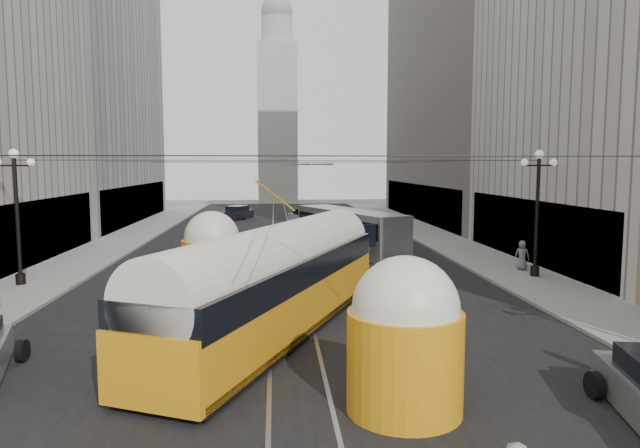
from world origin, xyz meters
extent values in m
cube|color=black|center=(0.00, 32.50, 0.00)|extent=(20.00, 85.00, 0.02)
cube|color=gray|center=(-12.00, 36.00, 0.07)|extent=(4.00, 72.00, 0.15)
cube|color=gray|center=(12.00, 36.00, 0.07)|extent=(4.00, 72.00, 0.15)
cube|color=gray|center=(-0.75, 32.50, 0.00)|extent=(0.12, 85.00, 0.04)
cube|color=gray|center=(0.75, 32.50, 0.00)|extent=(0.12, 85.00, 0.04)
cube|color=black|center=(-14.05, 24.00, 2.00)|extent=(0.10, 18.00, 3.60)
cube|color=#999999|center=(-20.00, 48.00, 14.00)|extent=(12.00, 28.00, 28.00)
cube|color=black|center=(-14.05, 48.00, 2.00)|extent=(0.10, 25.20, 3.60)
cube|color=black|center=(14.05, 22.00, 2.00)|extent=(0.10, 18.00, 3.60)
cube|color=#514C47|center=(20.00, 48.00, 16.00)|extent=(12.00, 32.00, 32.00)
cube|color=black|center=(14.05, 48.00, 2.00)|extent=(0.10, 28.80, 3.60)
cube|color=#B2AFA8|center=(0.00, 80.00, 12.00)|extent=(6.00, 6.00, 24.00)
cylinder|color=#B2AFA8|center=(0.00, 80.00, 26.00)|extent=(4.80, 4.80, 4.00)
sphere|color=gray|center=(0.00, 80.00, 28.96)|extent=(4.80, 4.80, 4.80)
cylinder|color=black|center=(-12.60, 18.00, 3.15)|extent=(0.18, 0.18, 6.00)
cylinder|color=black|center=(-12.60, 18.00, 0.40)|extent=(0.44, 0.44, 0.50)
cylinder|color=black|center=(-12.60, 18.00, 5.75)|extent=(1.60, 0.08, 0.08)
sphere|color=white|center=(-12.60, 18.00, 6.30)|extent=(0.44, 0.44, 0.44)
sphere|color=white|center=(-11.85, 18.00, 5.90)|extent=(0.36, 0.36, 0.36)
cylinder|color=black|center=(12.60, 18.00, 3.15)|extent=(0.18, 0.18, 6.00)
cylinder|color=black|center=(12.60, 18.00, 0.40)|extent=(0.44, 0.44, 0.50)
cylinder|color=black|center=(12.60, 18.00, 5.75)|extent=(1.60, 0.08, 0.08)
sphere|color=white|center=(12.60, 18.00, 6.30)|extent=(0.44, 0.44, 0.44)
sphere|color=white|center=(11.85, 18.00, 5.90)|extent=(0.36, 0.36, 0.36)
sphere|color=white|center=(13.35, 18.00, 5.90)|extent=(0.36, 0.36, 0.36)
cylinder|color=black|center=(0.00, 4.00, 6.00)|extent=(25.00, 0.03, 0.03)
cylinder|color=black|center=(0.00, 18.00, 6.00)|extent=(25.00, 0.03, 0.03)
cylinder|color=black|center=(0.00, 32.00, 6.00)|extent=(25.00, 0.03, 0.03)
cylinder|color=black|center=(0.00, 46.00, 6.00)|extent=(25.00, 0.03, 0.03)
cylinder|color=black|center=(0.00, 36.00, 5.80)|extent=(0.03, 72.00, 0.03)
cylinder|color=black|center=(0.40, 36.00, 5.80)|extent=(0.03, 72.00, 0.03)
cube|color=orange|center=(-0.50, 9.70, 1.10)|extent=(8.42, 14.47, 1.78)
cube|color=black|center=(-0.50, 9.70, 0.26)|extent=(8.24, 14.07, 0.31)
cube|color=black|center=(-0.50, 9.70, 2.25)|extent=(8.35, 14.28, 0.89)
cylinder|color=silver|center=(-0.50, 9.70, 2.56)|extent=(8.04, 14.15, 2.40)
cylinder|color=orange|center=(2.43, 3.11, 1.20)|extent=(2.72, 2.72, 2.40)
sphere|color=silver|center=(2.43, 3.11, 2.46)|extent=(2.51, 2.51, 2.51)
cylinder|color=orange|center=(-3.43, 16.29, 1.20)|extent=(2.72, 2.72, 2.40)
sphere|color=silver|center=(-3.43, 16.29, 2.46)|extent=(2.51, 2.51, 2.51)
sphere|color=#FFF2BF|center=(2.89, 2.05, 0.89)|extent=(0.36, 0.36, 0.36)
cube|color=#9DA0A2|center=(4.35, 27.68, 1.43)|extent=(6.35, 11.10, 2.76)
cube|color=black|center=(4.35, 27.68, 1.89)|extent=(6.22, 10.75, 1.01)
cube|color=black|center=(4.35, 22.20, 1.75)|extent=(2.00, 0.90, 1.29)
cylinder|color=black|center=(3.20, 23.97, 0.46)|extent=(0.30, 0.92, 0.92)
cylinder|color=black|center=(5.50, 23.97, 0.46)|extent=(0.30, 0.92, 0.92)
cylinder|color=black|center=(3.20, 31.38, 0.46)|extent=(0.30, 0.92, 0.92)
cylinder|color=black|center=(5.50, 31.38, 0.46)|extent=(0.30, 0.92, 0.92)
cylinder|color=black|center=(-8.03, 7.34, 0.33)|extent=(0.22, 0.66, 0.66)
cylinder|color=black|center=(7.31, 3.45, 0.34)|extent=(0.22, 0.68, 0.68)
cube|color=white|center=(2.53, 45.58, 0.51)|extent=(3.53, 5.16, 0.85)
cube|color=black|center=(2.53, 45.58, 1.11)|extent=(2.55, 3.07, 0.80)
cylinder|color=black|center=(1.65, 43.96, 0.34)|extent=(0.22, 0.68, 0.68)
cylinder|color=black|center=(3.41, 43.96, 0.34)|extent=(0.22, 0.68, 0.68)
cylinder|color=black|center=(1.65, 47.21, 0.34)|extent=(0.22, 0.68, 0.68)
cylinder|color=black|center=(3.41, 47.21, 0.34)|extent=(0.22, 0.68, 0.68)
cube|color=black|center=(-4.56, 51.68, 0.48)|extent=(3.40, 4.85, 0.80)
cube|color=black|center=(-4.56, 51.68, 1.04)|extent=(2.43, 2.90, 0.75)
cylinder|color=black|center=(-5.39, 50.15, 0.32)|extent=(0.22, 0.64, 0.64)
cylinder|color=black|center=(-3.73, 50.15, 0.32)|extent=(0.22, 0.64, 0.64)
cylinder|color=black|center=(-5.39, 53.20, 0.32)|extent=(0.22, 0.64, 0.64)
cylinder|color=black|center=(-3.73, 53.20, 0.32)|extent=(0.22, 0.64, 0.64)
imported|color=slate|center=(12.68, 19.71, 0.95)|extent=(0.87, 0.66, 1.59)
camera|label=1|loc=(-0.58, -9.60, 5.79)|focal=32.00mm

